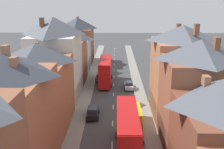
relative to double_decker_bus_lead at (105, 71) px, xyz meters
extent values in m
cube|color=gray|center=(-3.29, -4.93, -2.75)|extent=(2.20, 104.00, 0.14)
cube|color=gray|center=(6.91, -4.93, -2.75)|extent=(2.20, 104.00, 0.14)
cube|color=silver|center=(1.81, -24.93, -2.81)|extent=(0.14, 1.80, 0.01)
cube|color=silver|center=(1.81, -18.93, -2.81)|extent=(0.14, 1.80, 0.01)
cube|color=silver|center=(1.81, -12.93, -2.81)|extent=(0.14, 1.80, 0.01)
cube|color=silver|center=(1.81, -6.93, -2.81)|extent=(0.14, 1.80, 0.01)
cube|color=silver|center=(1.81, -0.93, -2.81)|extent=(0.14, 1.80, 0.01)
cube|color=silver|center=(1.81, 5.07, -2.81)|extent=(0.14, 1.80, 0.01)
cube|color=silver|center=(1.81, 11.07, -2.81)|extent=(0.14, 1.80, 0.01)
cube|color=silver|center=(1.81, 17.07, -2.81)|extent=(0.14, 1.80, 0.01)
cube|color=silver|center=(1.81, 23.07, -2.81)|extent=(0.14, 1.80, 0.01)
cube|color=silver|center=(1.81, 29.07, -2.81)|extent=(0.14, 1.80, 0.01)
cube|color=silver|center=(1.81, 35.07, -2.81)|extent=(0.14, 1.80, 0.01)
cube|color=silver|center=(1.81, 41.07, -2.81)|extent=(0.14, 1.80, 0.01)
cube|color=#A36042|center=(-8.39, -30.67, 2.53)|extent=(8.00, 10.79, 10.70)
pyramid|color=#383D47|center=(-8.39, -30.67, 8.92)|extent=(8.00, 10.79, 2.07)
cube|color=#99664C|center=(-8.46, -29.09, 9.71)|extent=(0.60, 0.90, 1.59)
cube|color=#99664C|center=(-6.84, -31.39, 9.39)|extent=(0.60, 0.90, 0.94)
cube|color=#A36042|center=(-8.39, -19.75, 1.99)|extent=(8.00, 11.05, 9.61)
cube|color=black|center=(-4.45, -19.75, -1.22)|extent=(0.12, 10.17, 3.20)
pyramid|color=#474C56|center=(-8.39, -19.75, 8.01)|extent=(8.00, 11.05, 2.43)
cube|color=brown|center=(-8.45, -19.32, 8.58)|extent=(0.60, 0.90, 1.13)
cube|color=silver|center=(-8.39, -9.03, 3.06)|extent=(8.00, 10.39, 11.74)
cube|color=maroon|center=(-4.45, -9.03, -1.22)|extent=(0.12, 9.56, 3.20)
pyramid|color=#565B66|center=(-8.39, -9.03, 10.42)|extent=(8.00, 10.39, 2.98)
cube|color=brown|center=(-9.82, -10.82, 11.15)|extent=(0.60, 0.90, 1.47)
cube|color=#B2704C|center=(-8.39, 1.14, 1.82)|extent=(8.00, 9.94, 9.28)
cube|color=navy|center=(-4.45, 1.14, -1.22)|extent=(0.12, 9.14, 3.20)
pyramid|color=#474C56|center=(-8.39, 1.14, 7.84)|extent=(8.00, 9.94, 2.76)
cube|color=brown|center=(-7.50, -0.70, 8.45)|extent=(0.60, 0.90, 1.22)
cube|color=brown|center=(-8.65, 2.95, 8.35)|extent=(0.60, 0.90, 1.03)
cube|color=silver|center=(-8.39, 10.14, 1.14)|extent=(8.00, 8.07, 7.92)
cube|color=black|center=(-4.45, 10.14, -1.22)|extent=(0.12, 7.43, 3.20)
pyramid|color=#565B66|center=(-8.39, 10.14, 6.21)|extent=(8.00, 8.07, 2.21)
cube|color=brown|center=(-8.06, 8.46, 7.00)|extent=(0.60, 0.90, 1.60)
cube|color=#935138|center=(-8.39, 19.38, 2.03)|extent=(8.00, 10.41, 9.70)
cube|color=navy|center=(-4.45, 19.38, -1.22)|extent=(0.12, 9.58, 3.20)
pyramid|color=#383D47|center=(-8.39, 19.38, 8.37)|extent=(8.00, 10.41, 2.97)
cube|color=brown|center=(-8.67, 21.96, 9.16)|extent=(0.60, 0.90, 1.59)
cube|color=#99664C|center=(10.60, -30.70, 7.54)|extent=(0.60, 0.90, 0.90)
cube|color=brown|center=(12.01, -24.04, 2.60)|extent=(8.00, 7.84, 10.83)
cube|color=#1E5133|center=(8.07, -24.04, -1.22)|extent=(0.12, 7.21, 3.20)
pyramid|color=#565B66|center=(12.01, -24.04, 9.19)|extent=(8.00, 7.84, 2.35)
cube|color=brown|center=(13.47, -24.77, 9.96)|extent=(0.60, 0.90, 1.53)
cube|color=#B2704C|center=(12.01, -15.50, 3.04)|extent=(8.00, 9.24, 11.71)
cube|color=maroon|center=(8.07, -15.50, -1.22)|extent=(0.12, 8.50, 3.20)
pyramid|color=#565B66|center=(12.01, -15.50, 10.04)|extent=(8.00, 9.24, 2.29)
cube|color=brown|center=(13.14, -18.03, 10.82)|extent=(0.60, 0.90, 1.55)
cube|color=brown|center=(11.50, -14.67, 10.67)|extent=(0.60, 0.90, 1.26)
cube|color=red|center=(0.01, -0.02, -1.17)|extent=(2.44, 10.80, 2.50)
cube|color=red|center=(0.01, -0.02, 1.23)|extent=(2.44, 10.58, 2.30)
cube|color=red|center=(0.01, -0.02, 2.43)|extent=(2.39, 10.37, 0.10)
cube|color=#28333D|center=(0.01, 5.33, -0.97)|extent=(2.20, 0.10, 1.20)
cube|color=#28333D|center=(0.01, 5.33, 1.33)|extent=(2.20, 0.10, 1.10)
cube|color=#28333D|center=(-1.18, -0.02, -0.92)|extent=(0.06, 9.18, 0.90)
cube|color=#28333D|center=(-1.18, -0.02, 1.33)|extent=(0.06, 9.18, 0.90)
cube|color=yellow|center=(0.01, 5.33, 2.13)|extent=(1.34, 0.08, 0.32)
cylinder|color=black|center=(-1.21, 3.32, -2.32)|extent=(0.30, 1.00, 1.00)
cylinder|color=black|center=(1.23, 3.32, -2.32)|extent=(0.30, 1.00, 1.00)
cylinder|color=black|center=(-1.21, -2.99, -2.32)|extent=(0.30, 1.00, 1.00)
cylinder|color=black|center=(1.23, -2.99, -2.32)|extent=(0.30, 1.00, 1.00)
cube|color=red|center=(3.61, -26.65, -1.17)|extent=(2.44, 10.80, 2.50)
cube|color=red|center=(3.61, -26.65, 1.23)|extent=(2.44, 10.58, 2.30)
cube|color=red|center=(3.61, -26.65, 2.43)|extent=(2.39, 10.37, 0.10)
cube|color=#28333D|center=(3.61, -21.30, -0.97)|extent=(2.20, 0.10, 1.20)
cube|color=#28333D|center=(3.61, -21.30, 1.33)|extent=(2.20, 0.10, 1.10)
cube|color=#28333D|center=(2.42, -26.65, -0.92)|extent=(0.06, 9.18, 0.90)
cube|color=#28333D|center=(2.42, -26.65, 1.33)|extent=(0.06, 9.18, 0.90)
cube|color=yellow|center=(3.61, -21.30, 2.13)|extent=(1.34, 0.08, 0.32)
cylinder|color=black|center=(2.39, -23.30, -2.32)|extent=(0.30, 1.00, 1.00)
cylinder|color=black|center=(4.83, -23.30, -2.32)|extent=(0.30, 1.00, 1.00)
cube|color=#4C515B|center=(-1.29, 2.09, -2.13)|extent=(1.70, 4.16, 0.76)
cube|color=#28333D|center=(-1.29, 1.88, -1.45)|extent=(1.46, 2.08, 0.60)
cylinder|color=black|center=(-2.14, 3.38, -2.51)|extent=(0.20, 0.62, 0.62)
cylinder|color=black|center=(-0.44, 3.38, -2.51)|extent=(0.20, 0.62, 0.62)
cylinder|color=black|center=(-2.14, 0.80, -2.51)|extent=(0.20, 0.62, 0.62)
cylinder|color=black|center=(-0.44, 0.80, -2.51)|extent=(0.20, 0.62, 0.62)
cube|color=maroon|center=(0.01, 20.21, -2.15)|extent=(1.70, 4.47, 0.71)
cube|color=#28333D|center=(0.01, 19.98, -1.50)|extent=(1.46, 2.24, 0.60)
cylinder|color=black|center=(-0.84, 21.59, -2.51)|extent=(0.20, 0.62, 0.62)
cylinder|color=black|center=(0.86, 21.59, -2.51)|extent=(0.20, 0.62, 0.62)
cylinder|color=black|center=(-0.84, 18.82, -2.51)|extent=(0.20, 0.62, 0.62)
cylinder|color=black|center=(0.86, 18.82, -2.51)|extent=(0.20, 0.62, 0.62)
cube|color=black|center=(-1.29, -16.72, -2.13)|extent=(1.70, 4.22, 0.76)
cube|color=#28333D|center=(-1.29, -16.93, -1.44)|extent=(1.46, 2.11, 0.60)
cylinder|color=black|center=(-2.14, -15.41, -2.51)|extent=(0.20, 0.62, 0.62)
cylinder|color=black|center=(-0.44, -15.41, -2.51)|extent=(0.20, 0.62, 0.62)
cylinder|color=black|center=(-2.14, -18.03, -2.51)|extent=(0.20, 0.62, 0.62)
cylinder|color=black|center=(-0.44, -18.03, -2.51)|extent=(0.20, 0.62, 0.62)
cube|color=#4C515B|center=(4.91, -25.37, -2.16)|extent=(1.70, 4.45, 0.69)
cube|color=#28333D|center=(4.91, -25.59, -1.51)|extent=(1.46, 2.23, 0.60)
cylinder|color=black|center=(4.06, -23.99, -2.51)|extent=(0.20, 0.62, 0.62)
cylinder|color=black|center=(5.76, -23.99, -2.51)|extent=(0.20, 0.62, 0.62)
cube|color=silver|center=(4.91, -3.56, -2.17)|extent=(1.70, 3.86, 0.67)
cube|color=#28333D|center=(4.91, -3.75, -1.53)|extent=(1.46, 1.93, 0.60)
cylinder|color=black|center=(4.06, -2.36, -2.51)|extent=(0.20, 0.62, 0.62)
cylinder|color=black|center=(5.76, -2.36, -2.51)|extent=(0.20, 0.62, 0.62)
cylinder|color=black|center=(4.06, -4.75, -2.51)|extent=(0.20, 0.62, 0.62)
cylinder|color=black|center=(5.76, -4.75, -2.51)|extent=(0.20, 0.62, 0.62)
cube|color=yellow|center=(4.91, -18.93, -1.46)|extent=(1.96, 5.20, 2.10)
cube|color=#28333D|center=(4.91, -16.38, -1.16)|extent=(1.76, 0.10, 0.90)
cylinder|color=black|center=(3.93, -17.37, -2.46)|extent=(0.24, 0.72, 0.72)
cylinder|color=black|center=(5.89, -17.37, -2.46)|extent=(0.24, 0.72, 0.72)
cylinder|color=black|center=(3.93, -20.49, -2.46)|extent=(0.24, 0.72, 0.72)
cylinder|color=black|center=(5.89, -20.49, -2.46)|extent=(0.24, 0.72, 0.72)
camera|label=1|loc=(2.23, -53.89, 14.82)|focal=42.00mm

